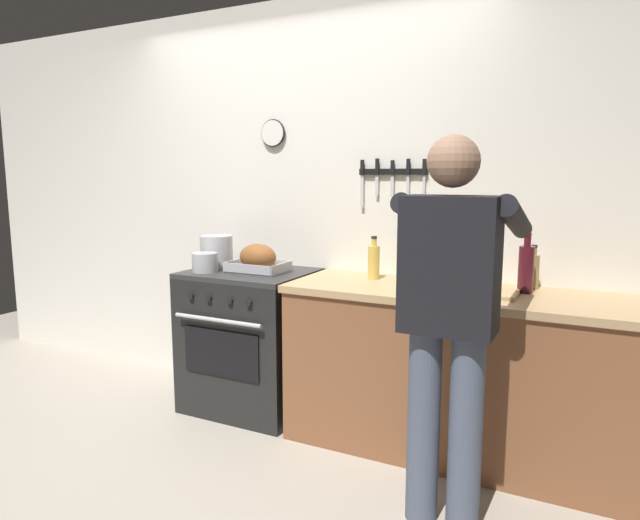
{
  "coord_description": "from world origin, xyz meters",
  "views": [
    {
      "loc": [
        1.75,
        -1.92,
        1.5
      ],
      "look_at": [
        0.35,
        0.85,
        1.03
      ],
      "focal_mm": 31.39,
      "sensor_mm": 36.0,
      "label": 1
    }
  ],
  "objects_px": {
    "bottle_olive_oil": "(404,257)",
    "stock_pot": "(216,251)",
    "stove": "(251,340)",
    "roasting_pan": "(258,260)",
    "saucepan": "(205,262)",
    "cutting_board": "(481,292)",
    "bottle_vinegar": "(533,271)",
    "bottle_wine_red": "(526,268)",
    "bottle_cooking_oil": "(374,261)",
    "person_cook": "(450,309)"
  },
  "relations": [
    {
      "from": "bottle_olive_oil",
      "to": "stock_pot",
      "type": "bearing_deg",
      "value": -171.03
    },
    {
      "from": "stove",
      "to": "roasting_pan",
      "type": "xyz_separation_m",
      "value": [
        0.07,
        -0.01,
        0.53
      ]
    },
    {
      "from": "saucepan",
      "to": "cutting_board",
      "type": "distance_m",
      "value": 1.68
    },
    {
      "from": "saucepan",
      "to": "bottle_vinegar",
      "type": "height_order",
      "value": "bottle_vinegar"
    },
    {
      "from": "cutting_board",
      "to": "bottle_vinegar",
      "type": "relative_size",
      "value": 1.52
    },
    {
      "from": "cutting_board",
      "to": "bottle_vinegar",
      "type": "bearing_deg",
      "value": 48.45
    },
    {
      "from": "stove",
      "to": "bottle_wine_red",
      "type": "bearing_deg",
      "value": 3.0
    },
    {
      "from": "roasting_pan",
      "to": "bottle_vinegar",
      "type": "bearing_deg",
      "value": 7.81
    },
    {
      "from": "roasting_pan",
      "to": "bottle_olive_oil",
      "type": "bearing_deg",
      "value": 16.4
    },
    {
      "from": "stock_pot",
      "to": "bottle_wine_red",
      "type": "distance_m",
      "value": 1.93
    },
    {
      "from": "stock_pot",
      "to": "cutting_board",
      "type": "bearing_deg",
      "value": -3.08
    },
    {
      "from": "saucepan",
      "to": "bottle_wine_red",
      "type": "relative_size",
      "value": 0.52
    },
    {
      "from": "stock_pot",
      "to": "cutting_board",
      "type": "relative_size",
      "value": 0.6
    },
    {
      "from": "roasting_pan",
      "to": "saucepan",
      "type": "distance_m",
      "value": 0.33
    },
    {
      "from": "stove",
      "to": "bottle_wine_red",
      "type": "distance_m",
      "value": 1.74
    },
    {
      "from": "saucepan",
      "to": "bottle_cooking_oil",
      "type": "height_order",
      "value": "bottle_cooking_oil"
    },
    {
      "from": "saucepan",
      "to": "bottle_cooking_oil",
      "type": "relative_size",
      "value": 0.64
    },
    {
      "from": "roasting_pan",
      "to": "bottle_cooking_oil",
      "type": "bearing_deg",
      "value": 8.48
    },
    {
      "from": "bottle_vinegar",
      "to": "roasting_pan",
      "type": "bearing_deg",
      "value": -172.19
    },
    {
      "from": "person_cook",
      "to": "bottle_wine_red",
      "type": "xyz_separation_m",
      "value": [
        0.21,
        0.74,
        0.08
      ]
    },
    {
      "from": "stove",
      "to": "bottle_wine_red",
      "type": "relative_size",
      "value": 2.91
    },
    {
      "from": "cutting_board",
      "to": "stove",
      "type": "bearing_deg",
      "value": 178.22
    },
    {
      "from": "stove",
      "to": "stock_pot",
      "type": "xyz_separation_m",
      "value": [
        -0.29,
        0.05,
        0.55
      ]
    },
    {
      "from": "stock_pot",
      "to": "bottle_cooking_oil",
      "type": "relative_size",
      "value": 0.85
    },
    {
      "from": "bottle_vinegar",
      "to": "bottle_cooking_oil",
      "type": "bearing_deg",
      "value": -172.76
    },
    {
      "from": "saucepan",
      "to": "cutting_board",
      "type": "height_order",
      "value": "saucepan"
    },
    {
      "from": "roasting_pan",
      "to": "bottle_wine_red",
      "type": "distance_m",
      "value": 1.57
    },
    {
      "from": "roasting_pan",
      "to": "cutting_board",
      "type": "xyz_separation_m",
      "value": [
        1.37,
        -0.03,
        -0.07
      ]
    },
    {
      "from": "stock_pot",
      "to": "saucepan",
      "type": "distance_m",
      "value": 0.21
    },
    {
      "from": "cutting_board",
      "to": "bottle_cooking_oil",
      "type": "bearing_deg",
      "value": 167.57
    },
    {
      "from": "stove",
      "to": "cutting_board",
      "type": "xyz_separation_m",
      "value": [
        1.44,
        -0.04,
        0.46
      ]
    },
    {
      "from": "stock_pot",
      "to": "bottle_vinegar",
      "type": "height_order",
      "value": "bottle_vinegar"
    },
    {
      "from": "saucepan",
      "to": "bottle_cooking_oil",
      "type": "bearing_deg",
      "value": 13.21
    },
    {
      "from": "person_cook",
      "to": "bottle_vinegar",
      "type": "height_order",
      "value": "person_cook"
    },
    {
      "from": "saucepan",
      "to": "bottle_vinegar",
      "type": "xyz_separation_m",
      "value": [
        1.9,
        0.35,
        0.04
      ]
    },
    {
      "from": "saucepan",
      "to": "person_cook",
      "type": "bearing_deg",
      "value": -16.83
    },
    {
      "from": "saucepan",
      "to": "bottle_olive_oil",
      "type": "xyz_separation_m",
      "value": [
        1.17,
        0.39,
        0.06
      ]
    },
    {
      "from": "roasting_pan",
      "to": "bottle_vinegar",
      "type": "relative_size",
      "value": 1.48
    },
    {
      "from": "person_cook",
      "to": "bottle_wine_red",
      "type": "height_order",
      "value": "person_cook"
    },
    {
      "from": "cutting_board",
      "to": "stock_pot",
      "type": "bearing_deg",
      "value": 176.92
    },
    {
      "from": "stock_pot",
      "to": "bottle_vinegar",
      "type": "distance_m",
      "value": 1.96
    },
    {
      "from": "stove",
      "to": "saucepan",
      "type": "xyz_separation_m",
      "value": [
        -0.23,
        -0.15,
        0.51
      ]
    },
    {
      "from": "person_cook",
      "to": "bottle_olive_oil",
      "type": "distance_m",
      "value": 1.02
    },
    {
      "from": "bottle_wine_red",
      "to": "roasting_pan",
      "type": "bearing_deg",
      "value": -176.4
    },
    {
      "from": "bottle_vinegar",
      "to": "saucepan",
      "type": "bearing_deg",
      "value": -169.47
    },
    {
      "from": "bottle_wine_red",
      "to": "cutting_board",
      "type": "bearing_deg",
      "value": -146.57
    },
    {
      "from": "cutting_board",
      "to": "bottle_cooking_oil",
      "type": "xyz_separation_m",
      "value": [
        -0.64,
        0.14,
        0.09
      ]
    },
    {
      "from": "person_cook",
      "to": "cutting_board",
      "type": "relative_size",
      "value": 4.61
    },
    {
      "from": "stock_pot",
      "to": "roasting_pan",
      "type": "bearing_deg",
      "value": -9.52
    },
    {
      "from": "bottle_wine_red",
      "to": "bottle_olive_oil",
      "type": "distance_m",
      "value": 0.72
    }
  ]
}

